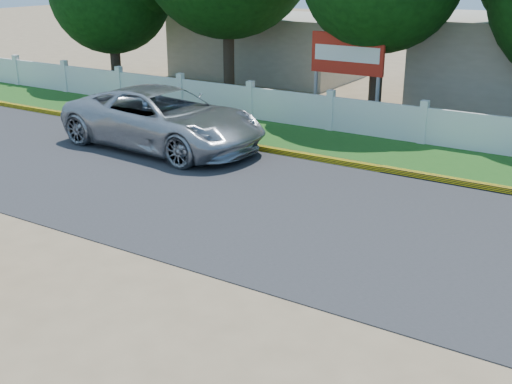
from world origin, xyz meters
TOP-DOWN VIEW (x-y plane):
  - ground at (0.00, 0.00)m, footprint 120.00×120.00m
  - road at (0.00, 4.50)m, footprint 60.00×7.00m
  - grass_verge at (0.00, 9.75)m, footprint 60.00×3.50m
  - curb at (0.00, 8.05)m, footprint 40.00×0.18m
  - fence at (0.00, 11.20)m, footprint 40.00×0.10m
  - building_far at (-10.00, 19.00)m, footprint 8.00×5.00m
  - vehicle at (-6.19, 6.88)m, footprint 6.31×3.18m
  - billboard at (-3.00, 12.30)m, footprint 2.50×0.13m

SIDE VIEW (x-z plane):
  - ground at x=0.00m, z-range 0.00..0.00m
  - road at x=0.00m, z-range 0.00..0.02m
  - grass_verge at x=0.00m, z-range 0.00..0.03m
  - curb at x=0.00m, z-range 0.00..0.16m
  - fence at x=0.00m, z-range 0.00..1.10m
  - vehicle at x=-6.19m, z-range 0.00..1.71m
  - building_far at x=-10.00m, z-range 0.00..2.80m
  - billboard at x=-3.00m, z-range 0.67..3.62m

